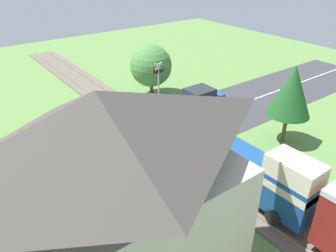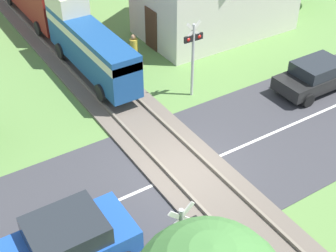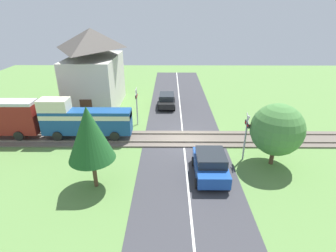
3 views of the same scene
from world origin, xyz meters
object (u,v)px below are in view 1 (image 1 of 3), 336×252
(car_near_crossing, at_px, (199,98))
(crossing_signal_west_approach, at_px, (158,78))
(crossing_signal_east_approach, at_px, (153,147))
(pedestrian_by_station, at_px, (214,205))
(station_building, at_px, (109,218))
(car_far_side, at_px, (46,180))

(car_near_crossing, relative_size, crossing_signal_west_approach, 1.08)
(crossing_signal_west_approach, bearing_deg, crossing_signal_east_approach, 53.33)
(car_near_crossing, relative_size, pedestrian_by_station, 2.40)
(crossing_signal_east_approach, height_order, station_building, station_building)
(crossing_signal_west_approach, bearing_deg, car_near_crossing, 127.40)
(crossing_signal_west_approach, xyz_separation_m, station_building, (10.84, 12.87, 1.73))
(car_near_crossing, relative_size, crossing_signal_east_approach, 1.08)
(car_far_side, bearing_deg, car_near_crossing, -167.34)
(crossing_signal_east_approach, bearing_deg, crossing_signal_west_approach, -126.67)
(crossing_signal_west_approach, relative_size, crossing_signal_east_approach, 1.00)
(car_near_crossing, distance_m, pedestrian_by_station, 11.75)
(crossing_signal_east_approach, bearing_deg, pedestrian_by_station, 101.26)
(crossing_signal_west_approach, height_order, station_building, station_building)
(car_near_crossing, xyz_separation_m, station_building, (12.83, 10.27, 3.07))
(crossing_signal_east_approach, xyz_separation_m, station_building, (4.83, 4.80, 1.73))
(car_near_crossing, bearing_deg, crossing_signal_east_approach, 34.41)
(crossing_signal_west_approach, height_order, pedestrian_by_station, crossing_signal_west_approach)
(crossing_signal_west_approach, distance_m, crossing_signal_east_approach, 10.06)
(car_far_side, xyz_separation_m, pedestrian_by_station, (-5.58, 6.38, -0.03))
(station_building, bearing_deg, crossing_signal_east_approach, -135.20)
(crossing_signal_east_approach, height_order, pedestrian_by_station, crossing_signal_east_approach)
(station_building, bearing_deg, car_far_side, -90.05)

